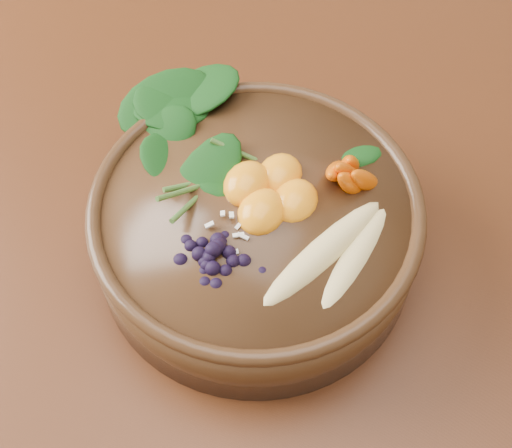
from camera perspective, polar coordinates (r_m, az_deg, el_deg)
The scene contains 9 objects.
ground at distance 1.37m, azimuth 1.04°, elevation -16.61°, with size 4.00×4.00×0.00m, color #381E0F.
dining_table at distance 0.76m, azimuth 1.78°, elevation -2.12°, with size 1.60×0.90×0.75m.
stoneware_bowl at distance 0.62m, azimuth 0.00°, elevation -0.51°, with size 0.28×0.28×0.08m, color #422B18.
kale_heap at distance 0.62m, azimuth 0.16°, elevation 8.15°, with size 0.18×0.16×0.04m, color #104111, non-canonical shape.
carrot_cluster at distance 0.58m, azimuth 8.56°, elevation 5.93°, with size 0.06×0.06×0.08m, color #DA5F01, non-canonical shape.
banana_halves at distance 0.56m, azimuth 6.80°, elevation -1.68°, with size 0.08×0.15×0.03m.
mandarin_cluster at distance 0.58m, azimuth 1.21°, elevation 3.36°, with size 0.08×0.09×0.03m, color orange, non-canonical shape.
blueberry_pile at distance 0.55m, azimuth -3.52°, elevation -1.42°, with size 0.13×0.10×0.04m, color black, non-canonical shape.
coconut_flakes at distance 0.58m, azimuth -1.04°, elevation 0.37°, with size 0.09×0.07×0.01m, color white, non-canonical shape.
Camera 1 is at (0.16, -0.36, 1.31)m, focal length 50.00 mm.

